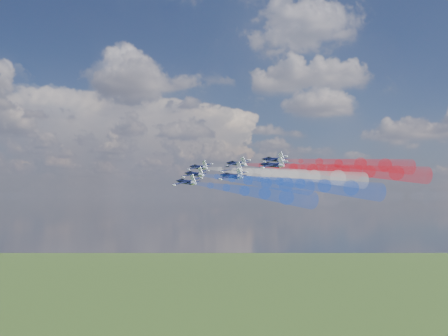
# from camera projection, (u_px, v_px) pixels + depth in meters

# --- Properties ---
(jet_lead) EXTENTS (16.49, 17.06, 7.13)m
(jet_lead) POSITION_uv_depth(u_px,v_px,m) (199.00, 167.00, 180.29)
(jet_lead) COLOR black
(trail_lead) EXTENTS (33.29, 43.83, 10.07)m
(trail_lead) POSITION_uv_depth(u_px,v_px,m) (249.00, 172.00, 154.79)
(trail_lead) COLOR white
(jet_inner_left) EXTENTS (16.49, 17.06, 7.13)m
(jet_inner_left) POSITION_uv_depth(u_px,v_px,m) (194.00, 174.00, 168.18)
(jet_inner_left) COLOR black
(trail_inner_left) EXTENTS (33.29, 43.83, 10.07)m
(trail_inner_left) POSITION_uv_depth(u_px,v_px,m) (248.00, 180.00, 142.68)
(trail_inner_left) COLOR blue
(jet_inner_right) EXTENTS (16.49, 17.06, 7.13)m
(jet_inner_right) POSITION_uv_depth(u_px,v_px,m) (237.00, 163.00, 178.18)
(jet_inner_right) COLOR black
(trail_inner_right) EXTENTS (33.29, 43.83, 10.07)m
(trail_inner_right) POSITION_uv_depth(u_px,v_px,m) (294.00, 168.00, 152.68)
(trail_inner_right) COLOR red
(jet_outer_left) EXTENTS (16.49, 17.06, 7.13)m
(jet_outer_left) POSITION_uv_depth(u_px,v_px,m) (186.00, 182.00, 154.38)
(jet_outer_left) COLOR black
(trail_outer_left) EXTENTS (33.29, 43.83, 10.07)m
(trail_outer_left) POSITION_uv_depth(u_px,v_px,m) (245.00, 190.00, 128.87)
(trail_outer_left) COLOR blue
(jet_center_third) EXTENTS (16.49, 17.06, 7.13)m
(jet_center_third) POSITION_uv_depth(u_px,v_px,m) (232.00, 169.00, 165.76)
(jet_center_third) COLOR black
(trail_center_third) EXTENTS (33.29, 43.83, 10.07)m
(trail_center_third) POSITION_uv_depth(u_px,v_px,m) (294.00, 174.00, 140.26)
(trail_center_third) COLOR white
(jet_outer_right) EXTENTS (16.49, 17.06, 7.13)m
(jet_outer_right) POSITION_uv_depth(u_px,v_px,m) (274.00, 160.00, 174.02)
(jet_outer_right) COLOR black
(trail_outer_right) EXTENTS (33.29, 43.83, 10.07)m
(trail_outer_right) POSITION_uv_depth(u_px,v_px,m) (339.00, 163.00, 148.51)
(trail_outer_right) COLOR red
(jet_rear_left) EXTENTS (16.49, 17.06, 7.13)m
(jet_rear_left) POSITION_uv_depth(u_px,v_px,m) (232.00, 176.00, 151.79)
(jet_rear_left) COLOR black
(trail_rear_left) EXTENTS (33.29, 43.83, 10.07)m
(trail_rear_left) POSITION_uv_depth(u_px,v_px,m) (300.00, 184.00, 126.28)
(trail_rear_left) COLOR blue
(jet_rear_right) EXTENTS (16.49, 17.06, 7.13)m
(jet_rear_right) POSITION_uv_depth(u_px,v_px,m) (272.00, 165.00, 159.46)
(jet_rear_right) COLOR black
(trail_rear_right) EXTENTS (33.29, 43.83, 10.07)m
(trail_rear_right) POSITION_uv_depth(u_px,v_px,m) (345.00, 170.00, 133.95)
(trail_rear_right) COLOR red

